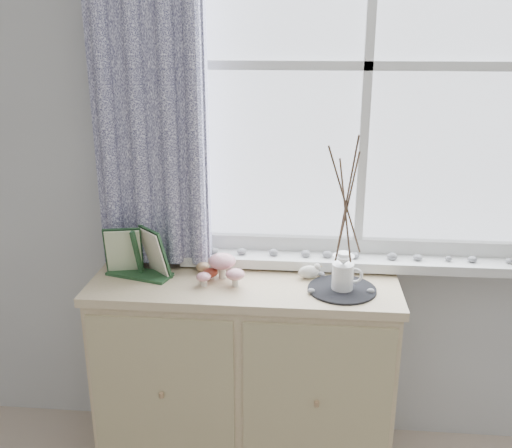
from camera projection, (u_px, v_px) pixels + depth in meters
name	position (u px, v px, depth m)	size (l,w,h in m)	color
room_shell	(207.00, 194.00, 0.43)	(4.04, 4.04, 2.62)	silver
sideboard	(245.00, 374.00, 2.36)	(1.20, 0.45, 0.85)	beige
botanical_book	(136.00, 254.00, 2.21)	(0.30, 0.13, 0.21)	#1E3F23
toadstool_cluster	(223.00, 267.00, 2.21)	(0.19, 0.16, 0.10)	beige
wooden_eggs	(203.00, 266.00, 2.29)	(0.13, 0.17, 0.07)	tan
songbird_figurine	(309.00, 271.00, 2.24)	(0.11, 0.05, 0.06)	silver
crocheted_doily	(342.00, 289.00, 2.14)	(0.26, 0.26, 0.01)	black
twig_pitcher	(347.00, 201.00, 2.03)	(0.22, 0.22, 0.61)	white
sideboard_pebbles	(323.00, 281.00, 2.20)	(0.33, 0.23, 0.02)	gray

